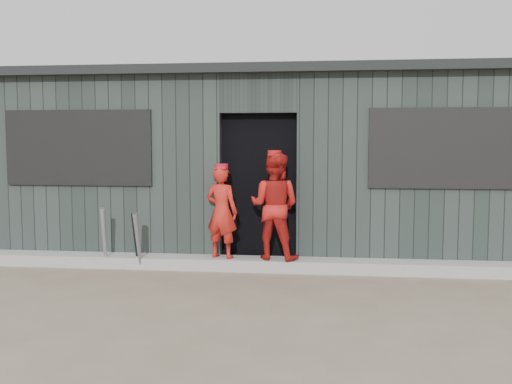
# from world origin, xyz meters

# --- Properties ---
(ground) EXTENTS (80.00, 80.00, 0.00)m
(ground) POSITION_xyz_m (0.00, 0.00, 0.00)
(ground) COLOR brown
(ground) RESTS_ON ground
(curb) EXTENTS (8.00, 0.36, 0.15)m
(curb) POSITION_xyz_m (0.00, 1.82, 0.07)
(curb) COLOR gray
(curb) RESTS_ON ground
(bat_left) EXTENTS (0.09, 0.21, 0.80)m
(bat_left) POSITION_xyz_m (-1.95, 1.67, 0.40)
(bat_left) COLOR gray
(bat_left) RESTS_ON ground
(bat_mid) EXTENTS (0.10, 0.22, 0.75)m
(bat_mid) POSITION_xyz_m (-1.48, 1.60, 0.37)
(bat_mid) COLOR slate
(bat_mid) RESTS_ON ground
(bat_right) EXTENTS (0.13, 0.35, 0.74)m
(bat_right) POSITION_xyz_m (-1.54, 1.69, 0.37)
(bat_right) COLOR black
(bat_right) RESTS_ON ground
(player_red_left) EXTENTS (0.50, 0.41, 1.18)m
(player_red_left) POSITION_xyz_m (-0.44, 1.81, 0.74)
(player_red_left) COLOR red
(player_red_left) RESTS_ON curb
(player_red_right) EXTENTS (0.76, 0.65, 1.35)m
(player_red_right) POSITION_xyz_m (0.23, 1.83, 0.82)
(player_red_right) COLOR #B31916
(player_red_right) RESTS_ON curb
(player_grey_back) EXTENTS (0.72, 0.57, 1.29)m
(player_grey_back) POSITION_xyz_m (0.35, 2.47, 0.64)
(player_grey_back) COLOR silver
(player_grey_back) RESTS_ON ground
(dugout) EXTENTS (8.30, 3.30, 2.62)m
(dugout) POSITION_xyz_m (0.00, 3.50, 1.29)
(dugout) COLOR black
(dugout) RESTS_ON ground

